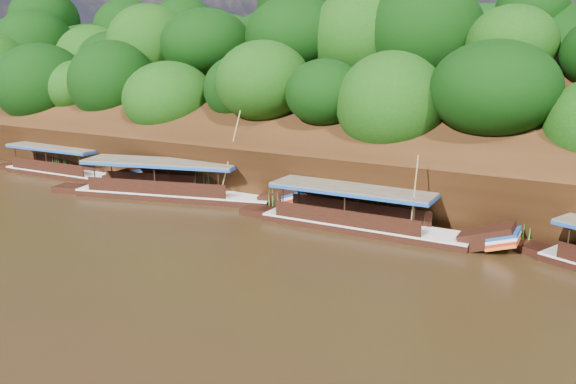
# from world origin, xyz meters

# --- Properties ---
(ground) EXTENTS (160.00, 160.00, 0.00)m
(ground) POSITION_xyz_m (0.00, 0.00, 0.00)
(ground) COLOR black
(ground) RESTS_ON ground
(riverbank) EXTENTS (120.00, 30.06, 19.40)m
(riverbank) POSITION_xyz_m (-0.01, 22.73, 1.89)
(riverbank) COLOR black
(riverbank) RESTS_ON ground
(boat_1) EXTENTS (13.97, 2.80, 5.12)m
(boat_1) POSITION_xyz_m (0.56, 7.55, 0.54)
(boat_1) COLOR black
(boat_1) RESTS_ON ground
(boat_2) EXTENTS (16.27, 6.56, 6.55)m
(boat_2) POSITION_xyz_m (-13.26, 7.81, 0.58)
(boat_2) COLOR black
(boat_2) RESTS_ON ground
(boat_3) EXTENTS (13.52, 2.87, 2.85)m
(boat_3) POSITION_xyz_m (-25.88, 8.44, 0.54)
(boat_3) COLOR black
(boat_3) RESTS_ON ground
(reeds) EXTENTS (48.64, 2.64, 2.09)m
(reeds) POSITION_xyz_m (-2.42, 9.31, 0.89)
(reeds) COLOR #2D741D
(reeds) RESTS_ON ground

